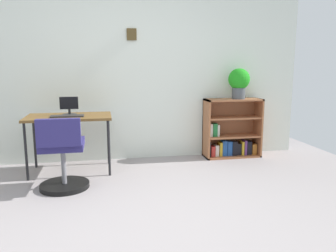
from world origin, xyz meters
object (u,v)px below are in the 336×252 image
(keyboard, at_px, (67,116))
(bookshelf_low, at_px, (231,132))
(desk, at_px, (69,120))
(potted_plant_on_shelf, at_px, (239,81))
(monitor, at_px, (69,107))
(office_chair, at_px, (63,158))

(keyboard, height_order, bookshelf_low, bookshelf_low)
(keyboard, bearing_deg, desk, 85.22)
(keyboard, xyz_separation_m, potted_plant_on_shelf, (2.29, 0.34, 0.37))
(desk, bearing_deg, monitor, 85.76)
(office_chair, bearing_deg, bookshelf_low, 22.67)
(bookshelf_low, height_order, potted_plant_on_shelf, potted_plant_on_shelf)
(monitor, distance_m, potted_plant_on_shelf, 2.31)
(desk, bearing_deg, office_chair, -92.15)
(desk, distance_m, bookshelf_low, 2.25)
(office_chair, bearing_deg, keyboard, 88.31)
(potted_plant_on_shelf, bearing_deg, keyboard, -171.56)
(monitor, bearing_deg, bookshelf_low, 6.26)
(office_chair, height_order, potted_plant_on_shelf, potted_plant_on_shelf)
(office_chair, bearing_deg, desk, 87.85)
(desk, distance_m, monitor, 0.17)
(office_chair, relative_size, bookshelf_low, 0.95)
(monitor, distance_m, bookshelf_low, 2.26)
(monitor, distance_m, keyboard, 0.18)
(desk, height_order, bookshelf_low, bookshelf_low)
(monitor, relative_size, bookshelf_low, 0.27)
(keyboard, bearing_deg, office_chair, -91.69)
(monitor, relative_size, office_chair, 0.28)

